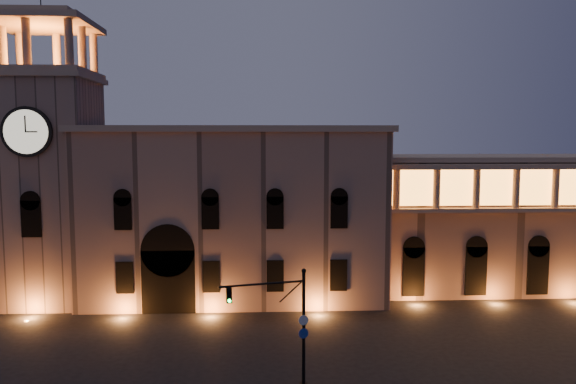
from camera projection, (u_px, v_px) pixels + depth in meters
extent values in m
cube|color=#916F5F|center=(235.00, 215.00, 58.10)|extent=(30.00, 12.00, 17.00)
cube|color=tan|center=(234.00, 129.00, 57.22)|extent=(30.80, 12.80, 0.60)
cube|color=black|center=(169.00, 281.00, 53.02)|extent=(5.00, 1.40, 6.00)
cylinder|color=black|center=(169.00, 249.00, 52.72)|extent=(5.00, 1.40, 5.00)
cube|color=#FF9532|center=(169.00, 283.00, 52.84)|extent=(4.20, 0.20, 5.00)
cube|color=#916F5F|center=(49.00, 192.00, 56.02)|extent=(9.00, 9.00, 22.00)
cube|color=tan|center=(44.00, 78.00, 54.89)|extent=(9.80, 9.80, 0.50)
cylinder|color=black|center=(27.00, 132.00, 50.76)|extent=(4.60, 0.35, 4.60)
cylinder|color=beige|center=(26.00, 132.00, 50.62)|extent=(4.00, 0.12, 4.00)
cube|color=tan|center=(44.00, 73.00, 54.83)|extent=(9.40, 9.40, 0.50)
cube|color=#FF9532|center=(44.00, 70.00, 54.80)|extent=(6.80, 6.80, 0.15)
cylinder|color=tan|center=(26.00, 42.00, 50.82)|extent=(0.76, 0.76, 4.20)
cylinder|color=tan|center=(69.00, 42.00, 50.99)|extent=(0.76, 0.76, 4.20)
cylinder|color=tan|center=(20.00, 54.00, 58.20)|extent=(0.76, 0.76, 4.20)
cylinder|color=tan|center=(57.00, 54.00, 58.37)|extent=(0.76, 0.76, 4.20)
cylinder|color=tan|center=(94.00, 54.00, 58.55)|extent=(0.76, 0.76, 4.20)
cylinder|color=tan|center=(3.00, 48.00, 54.43)|extent=(0.76, 0.76, 4.20)
cylinder|color=tan|center=(82.00, 49.00, 54.77)|extent=(0.76, 0.76, 4.20)
cube|color=tan|center=(42.00, 23.00, 54.36)|extent=(9.80, 9.80, 0.60)
cube|color=tan|center=(41.00, 17.00, 54.30)|extent=(7.50, 7.50, 0.60)
cube|color=#8B6A59|center=(545.00, 224.00, 61.78)|extent=(40.00, 10.00, 14.00)
cube|color=tan|center=(548.00, 158.00, 61.05)|extent=(40.60, 10.60, 0.50)
cube|color=tan|center=(574.00, 209.00, 56.08)|extent=(40.00, 1.20, 0.40)
cube|color=tan|center=(576.00, 166.00, 55.65)|extent=(40.00, 1.40, 0.50)
cube|color=#FF9532|center=(572.00, 187.00, 56.41)|extent=(38.00, 0.15, 3.60)
cylinder|color=tan|center=(396.00, 188.00, 55.05)|extent=(0.70, 0.70, 4.00)
cylinder|color=tan|center=(437.00, 188.00, 55.23)|extent=(0.70, 0.70, 4.00)
cylinder|color=tan|center=(477.00, 188.00, 55.41)|extent=(0.70, 0.70, 4.00)
cylinder|color=tan|center=(516.00, 188.00, 55.59)|extent=(0.70, 0.70, 4.00)
cylinder|color=tan|center=(556.00, 188.00, 55.77)|extent=(0.70, 0.70, 4.00)
cylinder|color=black|center=(304.00, 331.00, 36.74)|extent=(0.22, 0.22, 7.82)
sphere|color=black|center=(304.00, 271.00, 36.33)|extent=(0.31, 0.31, 0.31)
cylinder|color=black|center=(262.00, 284.00, 35.65)|extent=(5.47, 1.40, 0.13)
cube|color=black|center=(229.00, 295.00, 35.13)|extent=(0.40, 0.38, 0.95)
cylinder|color=#0CE53F|center=(229.00, 301.00, 34.99)|extent=(0.22, 0.13, 0.20)
cylinder|color=silver|center=(304.00, 320.00, 36.50)|extent=(0.66, 0.20, 0.67)
cylinder|color=navy|center=(304.00, 333.00, 36.59)|extent=(0.66, 0.20, 0.67)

